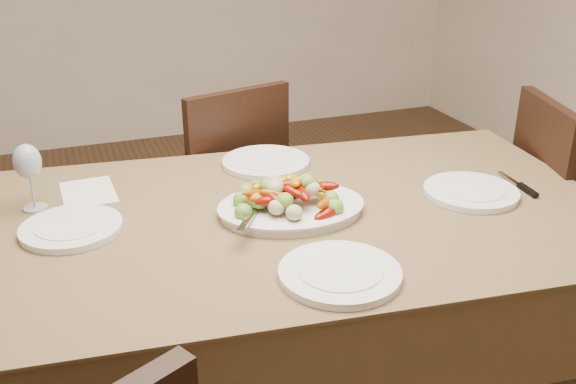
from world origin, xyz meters
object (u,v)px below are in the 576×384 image
Objects in this scene: serving_platter at (291,210)px; plate_left at (71,228)px; plate_right at (471,192)px; chair_far at (216,195)px; plate_far at (266,162)px; plate_near at (340,273)px; wine_glass at (30,175)px; dining_table at (288,325)px.

serving_platter reaches higher than plate_left.
serving_platter is 0.55m from plate_right.
chair_far is 0.53m from plate_far.
plate_left is at bearing 141.25° from plate_near.
serving_platter is at bearing -22.75° from wine_glass.
wine_glass is at bearing 116.23° from plate_left.
wine_glass reaches higher than plate_near.
wine_glass is (-0.72, -0.09, 0.09)m from plate_far.
chair_far is 2.39× the size of serving_platter.
chair_far is 4.64× the size of wine_glass.
plate_near is (-0.56, -0.28, 0.00)m from plate_right.
wine_glass reaches higher than plate_left.
serving_platter is at bearing 172.88° from plate_right.
plate_right is 0.66m from plate_far.
chair_far reaches higher than dining_table.
wine_glass reaches higher than chair_far.
serving_platter is 1.43× the size of plate_right.
plate_right is 1.26m from wine_glass.
plate_right is at bearing -8.59° from plate_left.
plate_left is (-0.58, 0.10, -0.00)m from serving_platter.
serving_platter is 0.35m from plate_near.
dining_table is 6.46× the size of plate_near.
plate_near is (-0.01, -0.36, 0.39)m from dining_table.
plate_left is 0.91× the size of plate_far.
plate_left is at bearing 171.41° from plate_right.
plate_left is at bearing -63.77° from wine_glass.
chair_far is 3.30× the size of plate_far.
chair_far is 1.08m from plate_right.
plate_far is at bearing 137.99° from plate_right.
plate_right and plate_far have the same top height.
dining_table is at bearing 119.88° from serving_platter.
plate_near is (-0.01, -0.35, -0.00)m from serving_platter.
plate_right is (0.54, -0.07, -0.00)m from serving_platter.
serving_platter is 0.59m from plate_left.
plate_left is 1.13m from plate_right.
serving_platter reaches higher than plate_far.
dining_table is at bearing -9.08° from plate_left.
chair_far is 0.86m from serving_platter.
plate_left and plate_right have the same top height.
plate_near is at bearing 74.46° from chair_far.
plate_left is (-0.57, 0.09, 0.39)m from dining_table.
wine_glass is (-0.09, 0.18, 0.09)m from plate_left.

